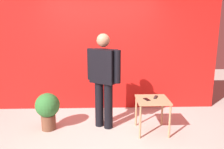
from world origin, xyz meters
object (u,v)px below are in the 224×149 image
Objects in this scene: side_table at (152,104)px; tv_remote at (156,97)px; cell_phone at (147,99)px; potted_plant at (48,108)px; standing_person at (104,76)px.

tv_remote is (0.07, 0.08, 0.10)m from side_table.
cell_phone is at bearing -166.26° from side_table.
tv_remote is at bearing -2.17° from potted_plant.
cell_phone is 0.21× the size of potted_plant.
standing_person reaches higher than cell_phone.
potted_plant is at bearing 175.45° from side_table.
potted_plant is (-1.88, 0.15, -0.11)m from side_table.
standing_person is at bearing 165.36° from side_table.
standing_person is at bearing 140.50° from cell_phone.
potted_plant is at bearing -175.77° from standing_person.
standing_person reaches higher than side_table.
potted_plant is (-1.02, -0.08, -0.57)m from standing_person.
potted_plant reaches higher than tv_remote.
standing_person is 1.00m from side_table.
side_table is at bearing -108.14° from tv_remote.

